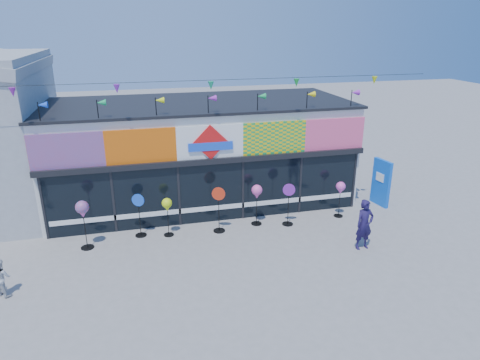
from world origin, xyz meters
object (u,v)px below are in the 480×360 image
object	(u,v)px
spinner_2	(167,206)
spinner_0	(83,211)
spinner_6	(340,189)
blue_sign	(381,183)
spinner_5	(288,203)
adult_man	(364,225)
child	(1,277)
spinner_1	(139,214)
spinner_3	(219,208)
spinner_4	(257,193)

from	to	relation	value
spinner_2	spinner_0	bearing A→B (deg)	-174.26
spinner_6	blue_sign	bearing A→B (deg)	17.15
spinner_0	spinner_2	distance (m)	2.74
spinner_0	spinner_6	bearing A→B (deg)	1.78
spinner_0	spinner_5	xyz separation A→B (m)	(7.10, 0.08, -0.50)
adult_man	child	world-z (taller)	adult_man
spinner_2	spinner_6	xyz separation A→B (m)	(6.54, 0.02, 0.01)
spinner_1	spinner_3	xyz separation A→B (m)	(2.75, -0.32, 0.06)
blue_sign	spinner_1	world-z (taller)	blue_sign
spinner_2	adult_man	bearing A→B (deg)	-21.91
spinner_1	spinner_5	bearing A→B (deg)	-4.28
spinner_2	spinner_5	world-z (taller)	spinner_5
spinner_4	spinner_5	distance (m)	1.23
spinner_1	blue_sign	bearing A→B (deg)	2.82
spinner_1	adult_man	size ratio (longest dim) A/B	0.92
spinner_3	spinner_6	world-z (taller)	spinner_3
spinner_1	spinner_2	world-z (taller)	spinner_1
spinner_4	spinner_6	size ratio (longest dim) A/B	1.10
adult_man	child	distance (m)	10.91
spinner_3	spinner_6	xyz separation A→B (m)	(4.75, 0.14, 0.24)
spinner_5	adult_man	distance (m)	2.91
blue_sign	spinner_2	distance (m)	8.72
spinner_4	spinner_6	distance (m)	3.29
spinner_0	child	xyz separation A→B (m)	(-2.00, -2.20, -0.81)
spinner_2	blue_sign	bearing A→B (deg)	4.46
adult_man	spinner_3	bearing A→B (deg)	145.63
blue_sign	adult_man	world-z (taller)	blue_sign
spinner_4	adult_man	xyz separation A→B (m)	(2.92, -2.61, -0.39)
spinner_0	spinner_5	distance (m)	7.12
spinner_3	spinner_5	xyz separation A→B (m)	(2.59, -0.08, -0.04)
spinner_2	spinner_5	distance (m)	4.39
spinner_6	child	xyz separation A→B (m)	(-11.27, -2.49, -0.59)
spinner_1	child	bearing A→B (deg)	-144.56
blue_sign	adult_man	bearing A→B (deg)	-138.33
spinner_3	adult_man	world-z (taller)	adult_man
spinner_3	adult_man	xyz separation A→B (m)	(4.39, -2.37, -0.03)
spinner_1	spinner_6	distance (m)	7.51
blue_sign	spinner_1	xyz separation A→B (m)	(-9.65, -0.47, -0.13)
spinner_6	spinner_3	bearing A→B (deg)	-178.37
spinner_3	spinner_2	bearing A→B (deg)	176.18
spinner_6	spinner_5	bearing A→B (deg)	-174.41
spinner_3	spinner_4	bearing A→B (deg)	9.27
spinner_5	spinner_6	distance (m)	2.19
blue_sign	spinner_2	size ratio (longest dim) A/B	1.36
adult_man	spinner_0	bearing A→B (deg)	160.01
spinner_4	child	world-z (taller)	spinner_4
blue_sign	spinner_1	bearing A→B (deg)	172.94
spinner_0	adult_man	bearing A→B (deg)	-13.96
blue_sign	spinner_6	bearing A→B (deg)	-172.73
spinner_3	spinner_4	distance (m)	1.53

